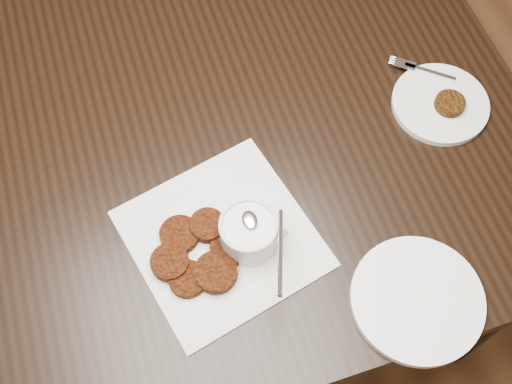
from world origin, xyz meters
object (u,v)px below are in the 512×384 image
(table, at_px, (166,239))
(plate_with_patty, at_px, (441,102))
(sauce_ramekin, at_px, (248,224))
(plate_empty, at_px, (417,300))
(napkin, at_px, (222,238))

(table, xyz_separation_m, plate_with_patty, (0.58, -0.06, 0.39))
(table, xyz_separation_m, sauce_ramekin, (0.14, -0.22, 0.45))
(plate_with_patty, distance_m, plate_empty, 0.40)
(napkin, relative_size, plate_empty, 1.34)
(table, height_order, plate_empty, plate_empty)
(plate_with_patty, bearing_deg, table, 174.25)
(napkin, bearing_deg, table, 116.45)
(napkin, distance_m, sauce_ramekin, 0.08)
(plate_empty, bearing_deg, table, 132.76)
(table, bearing_deg, napkin, -63.55)
(sauce_ramekin, xyz_separation_m, plate_empty, (0.23, -0.19, -0.06))
(napkin, bearing_deg, plate_empty, -36.90)
(table, bearing_deg, plate_with_patty, -5.75)
(napkin, relative_size, sauce_ramekin, 2.18)
(table, xyz_separation_m, napkin, (0.10, -0.20, 0.38))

